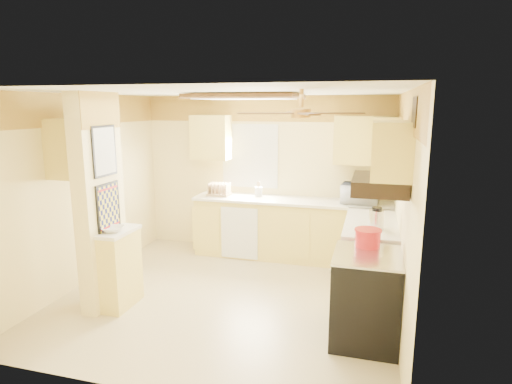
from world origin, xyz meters
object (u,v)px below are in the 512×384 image
(bowl, at_px, (113,229))
(kettle, at_px, (376,219))
(dutch_oven, at_px, (368,238))
(stove, at_px, (366,297))
(microwave, at_px, (360,194))

(bowl, xyz_separation_m, kettle, (2.88, 0.89, 0.09))
(bowl, bearing_deg, dutch_oven, 6.52)
(kettle, bearing_deg, bowl, -162.82)
(stove, height_order, dutch_oven, dutch_oven)
(dutch_oven, height_order, kettle, kettle)
(stove, xyz_separation_m, dutch_oven, (-0.01, 0.24, 0.55))
(microwave, bearing_deg, bowl, 45.99)
(bowl, xyz_separation_m, dutch_oven, (2.80, 0.32, 0.04))
(stove, height_order, bowl, bowl)
(stove, bearing_deg, kettle, 84.98)
(stove, bearing_deg, bowl, -178.43)
(stove, height_order, kettle, kettle)
(microwave, distance_m, bowl, 3.46)
(stove, relative_size, kettle, 3.47)
(kettle, bearing_deg, dutch_oven, -98.36)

